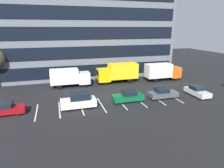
% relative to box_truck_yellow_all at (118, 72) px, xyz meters
% --- Properties ---
extents(ground_plane, '(120.00, 120.00, 0.00)m').
position_rel_box_truck_yellow_all_xyz_m(ground_plane, '(-4.29, -7.77, -2.06)').
color(ground_plane, black).
extents(office_building, '(36.11, 13.98, 21.60)m').
position_rel_box_truck_yellow_all_xyz_m(office_building, '(-4.29, 10.18, 8.74)').
color(office_building, slate).
rests_on(office_building, ground_plane).
extents(lot_markings, '(19.74, 5.40, 0.01)m').
position_rel_box_truck_yellow_all_xyz_m(lot_markings, '(-4.29, -10.27, -2.05)').
color(lot_markings, silver).
rests_on(lot_markings, ground_plane).
extents(box_truck_yellow_all, '(7.88, 2.61, 3.65)m').
position_rel_box_truck_yellow_all_xyz_m(box_truck_yellow_all, '(0.00, 0.00, 0.00)').
color(box_truck_yellow_all, yellow).
rests_on(box_truck_yellow_all, ground_plane).
extents(box_truck_white, '(6.98, 2.31, 3.23)m').
position_rel_box_truck_yellow_all_xyz_m(box_truck_white, '(-9.12, -0.34, -0.24)').
color(box_truck_white, white).
rests_on(box_truck_white, ground_plane).
extents(box_truck_orange, '(7.29, 2.41, 3.38)m').
position_rel_box_truck_yellow_all_xyz_m(box_truck_orange, '(8.95, -1.04, -0.15)').
color(box_truck_orange, '#D85914').
rests_on(box_truck_orange, ground_plane).
extents(sedan_forest, '(4.42, 1.85, 1.58)m').
position_rel_box_truck_yellow_all_xyz_m(sedan_forest, '(-1.74, -10.04, -1.31)').
color(sedan_forest, '#0C5933').
rests_on(sedan_forest, ground_plane).
extents(sedan_maroon, '(4.21, 1.76, 1.51)m').
position_rel_box_truck_yellow_all_xyz_m(sedan_maroon, '(-17.46, -9.96, -1.34)').
color(sedan_maroon, maroon).
rests_on(sedan_maroon, ground_plane).
extents(sedan_silver, '(1.80, 4.29, 1.54)m').
position_rel_box_truck_yellow_all_xyz_m(sedan_silver, '(9.39, -10.76, -1.33)').
color(sedan_silver, silver).
rests_on(sedan_silver, ground_plane).
extents(suv_white, '(4.57, 1.94, 2.07)m').
position_rel_box_truck_yellow_all_xyz_m(suv_white, '(-8.79, -10.42, -1.06)').
color(suv_white, white).
rests_on(suv_white, ground_plane).
extents(sedan_charcoal, '(4.35, 1.82, 1.56)m').
position_rel_box_truck_yellow_all_xyz_m(sedan_charcoal, '(3.72, -10.20, -1.32)').
color(sedan_charcoal, '#474C51').
rests_on(sedan_charcoal, ground_plane).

